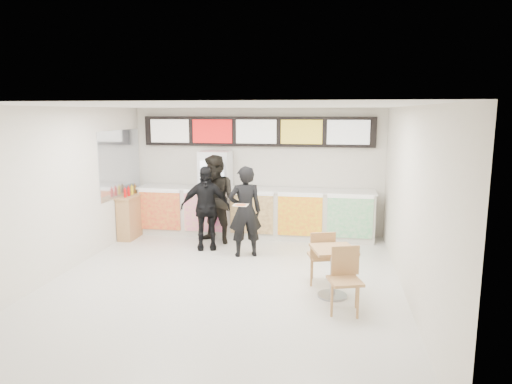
% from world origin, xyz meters
% --- Properties ---
extents(floor, '(7.00, 7.00, 0.00)m').
position_xyz_m(floor, '(0.00, 0.00, 0.00)').
color(floor, beige).
rests_on(floor, ground).
extents(ceiling, '(7.00, 7.00, 0.00)m').
position_xyz_m(ceiling, '(0.00, 0.00, 3.00)').
color(ceiling, white).
rests_on(ceiling, wall_back).
extents(wall_back, '(6.00, 0.00, 6.00)m').
position_xyz_m(wall_back, '(0.00, 3.50, 1.50)').
color(wall_back, silver).
rests_on(wall_back, floor).
extents(wall_left, '(0.00, 7.00, 7.00)m').
position_xyz_m(wall_left, '(-3.00, 0.00, 1.50)').
color(wall_left, silver).
rests_on(wall_left, floor).
extents(wall_right, '(0.00, 7.00, 7.00)m').
position_xyz_m(wall_right, '(3.00, 0.00, 1.50)').
color(wall_right, silver).
rests_on(wall_right, floor).
extents(service_counter, '(5.56, 0.77, 1.14)m').
position_xyz_m(service_counter, '(0.00, 3.09, 0.57)').
color(service_counter, silver).
rests_on(service_counter, floor).
extents(menu_board, '(5.50, 0.14, 0.70)m').
position_xyz_m(menu_board, '(0.00, 3.41, 2.45)').
color(menu_board, black).
rests_on(menu_board, wall_back).
extents(drinks_fridge, '(0.70, 0.67, 2.00)m').
position_xyz_m(drinks_fridge, '(-0.93, 3.11, 1.00)').
color(drinks_fridge, white).
rests_on(drinks_fridge, floor).
extents(mirror_panel, '(0.01, 2.00, 1.50)m').
position_xyz_m(mirror_panel, '(-2.99, 2.45, 1.75)').
color(mirror_panel, '#B2B7BF').
rests_on(mirror_panel, wall_left).
extents(customer_main, '(0.78, 0.64, 1.85)m').
position_xyz_m(customer_main, '(0.08, 1.56, 0.93)').
color(customer_main, black).
rests_on(customer_main, floor).
extents(customer_left, '(1.15, 1.03, 1.97)m').
position_xyz_m(customer_left, '(-0.73, 2.38, 0.99)').
color(customer_left, black).
rests_on(customer_left, floor).
extents(customer_mid, '(1.13, 0.69, 1.79)m').
position_xyz_m(customer_mid, '(-0.85, 1.91, 0.90)').
color(customer_mid, black).
rests_on(customer_mid, floor).
extents(pizza_slice, '(0.36, 0.36, 0.02)m').
position_xyz_m(pizza_slice, '(0.08, 1.11, 1.16)').
color(pizza_slice, beige).
rests_on(pizza_slice, customer_main).
extents(cafe_table, '(0.91, 1.68, 0.95)m').
position_xyz_m(cafe_table, '(1.84, -0.27, 0.56)').
color(cafe_table, tan).
rests_on(cafe_table, floor).
extents(condiment_ledge, '(0.36, 0.89, 1.19)m').
position_xyz_m(condiment_ledge, '(-2.82, 2.48, 0.51)').
color(condiment_ledge, tan).
rests_on(condiment_ledge, floor).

